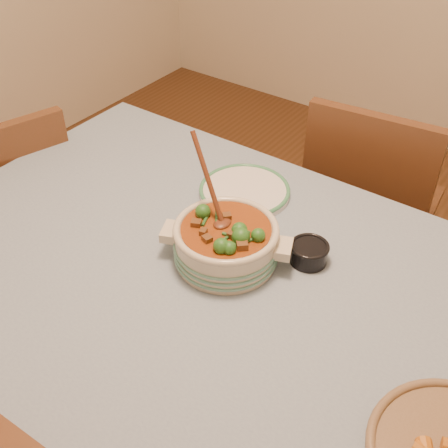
{
  "coord_description": "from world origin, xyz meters",
  "views": [
    {
      "loc": [
        0.51,
        -0.73,
        1.67
      ],
      "look_at": [
        -0.08,
        0.1,
        0.84
      ],
      "focal_mm": 45.0,
      "sensor_mm": 36.0,
      "label": 1
    }
  ],
  "objects_px": {
    "condiment_bowl": "(309,252)",
    "chair_left": "(12,212)",
    "chair_far": "(368,202)",
    "dining_table": "(228,317)",
    "white_plate": "(245,191)",
    "stew_casserole": "(226,240)"
  },
  "relations": [
    {
      "from": "dining_table",
      "to": "white_plate",
      "type": "relative_size",
      "value": 6.1
    },
    {
      "from": "condiment_bowl",
      "to": "chair_far",
      "type": "xyz_separation_m",
      "value": [
        -0.09,
        0.64,
        -0.28
      ]
    },
    {
      "from": "chair_far",
      "to": "condiment_bowl",
      "type": "bearing_deg",
      "value": 91.77
    },
    {
      "from": "chair_far",
      "to": "white_plate",
      "type": "bearing_deg",
      "value": 63.36
    },
    {
      "from": "chair_far",
      "to": "chair_left",
      "type": "xyz_separation_m",
      "value": [
        -0.98,
        -0.74,
        -0.02
      ]
    },
    {
      "from": "dining_table",
      "to": "stew_casserole",
      "type": "height_order",
      "value": "stew_casserole"
    },
    {
      "from": "chair_left",
      "to": "chair_far",
      "type": "bearing_deg",
      "value": 143.9
    },
    {
      "from": "stew_casserole",
      "to": "chair_far",
      "type": "distance_m",
      "value": 0.82
    },
    {
      "from": "chair_far",
      "to": "stew_casserole",
      "type": "bearing_deg",
      "value": 78.24
    },
    {
      "from": "stew_casserole",
      "to": "chair_left",
      "type": "relative_size",
      "value": 0.36
    },
    {
      "from": "stew_casserole",
      "to": "white_plate",
      "type": "bearing_deg",
      "value": 114.55
    },
    {
      "from": "stew_casserole",
      "to": "chair_far",
      "type": "relative_size",
      "value": 0.35
    },
    {
      "from": "chair_far",
      "to": "chair_left",
      "type": "height_order",
      "value": "chair_far"
    },
    {
      "from": "condiment_bowl",
      "to": "chair_left",
      "type": "relative_size",
      "value": 0.14
    },
    {
      "from": "white_plate",
      "to": "chair_left",
      "type": "relative_size",
      "value": 0.32
    },
    {
      "from": "stew_casserole",
      "to": "chair_left",
      "type": "height_order",
      "value": "stew_casserole"
    },
    {
      "from": "dining_table",
      "to": "condiment_bowl",
      "type": "relative_size",
      "value": 14.2
    },
    {
      "from": "dining_table",
      "to": "chair_left",
      "type": "distance_m",
      "value": 0.99
    },
    {
      "from": "white_plate",
      "to": "chair_left",
      "type": "height_order",
      "value": "chair_left"
    },
    {
      "from": "stew_casserole",
      "to": "chair_left",
      "type": "xyz_separation_m",
      "value": [
        -0.91,
        0.01,
        -0.33
      ]
    },
    {
      "from": "chair_far",
      "to": "chair_left",
      "type": "relative_size",
      "value": 1.03
    },
    {
      "from": "dining_table",
      "to": "condiment_bowl",
      "type": "height_order",
      "value": "condiment_bowl"
    }
  ]
}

